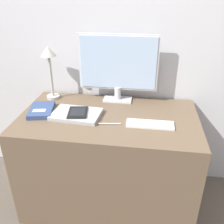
{
  "coord_description": "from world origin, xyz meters",
  "views": [
    {
      "loc": [
        0.23,
        -1.22,
        1.47
      ],
      "look_at": [
        0.03,
        0.14,
        0.77
      ],
      "focal_mm": 40.0,
      "sensor_mm": 36.0,
      "label": 1
    }
  ],
  "objects": [
    {
      "name": "desk_lamp",
      "position": [
        -0.46,
        0.43,
        0.99
      ],
      "size": [
        0.11,
        0.11,
        0.39
      ],
      "color": "#BCB7AD",
      "rests_on": "desk"
    },
    {
      "name": "keyboard",
      "position": [
        0.27,
        0.12,
        0.72
      ],
      "size": [
        0.29,
        0.1,
        0.01
      ],
      "color": "silver",
      "rests_on": "desk"
    },
    {
      "name": "desk",
      "position": [
        0.0,
        0.2,
        0.36
      ],
      "size": [
        1.16,
        0.67,
        0.71
      ],
      "color": "brown",
      "rests_on": "ground_plane"
    },
    {
      "name": "wall_back",
      "position": [
        0.0,
        0.58,
        1.2
      ],
      "size": [
        3.6,
        0.05,
        2.4
      ],
      "color": "silver",
      "rests_on": "ground_plane"
    },
    {
      "name": "monitor",
      "position": [
        0.03,
        0.46,
        0.97
      ],
      "size": [
        0.56,
        0.11,
        0.48
      ],
      "color": "silver",
      "rests_on": "desk"
    },
    {
      "name": "ereader",
      "position": [
        -0.19,
        0.16,
        0.74
      ],
      "size": [
        0.14,
        0.18,
        0.01
      ],
      "color": "black",
      "rests_on": "laptop"
    },
    {
      "name": "laptop",
      "position": [
        -0.21,
        0.17,
        0.72
      ],
      "size": [
        0.32,
        0.24,
        0.03
      ],
      "color": "#A3A3A8",
      "rests_on": "desk"
    },
    {
      "name": "ground_plane",
      "position": [
        0.0,
        0.0,
        0.0
      ],
      "size": [
        10.0,
        10.0,
        0.0
      ],
      "primitive_type": "plane",
      "color": "brown"
    },
    {
      "name": "pen",
      "position": [
        0.02,
        0.09,
        0.71
      ],
      "size": [
        0.14,
        0.03,
        0.01
      ],
      "color": "silver",
      "rests_on": "desk"
    },
    {
      "name": "notebook",
      "position": [
        -0.45,
        0.19,
        0.73
      ],
      "size": [
        0.19,
        0.25,
        0.03
      ],
      "color": "#334775",
      "rests_on": "desk"
    }
  ]
}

